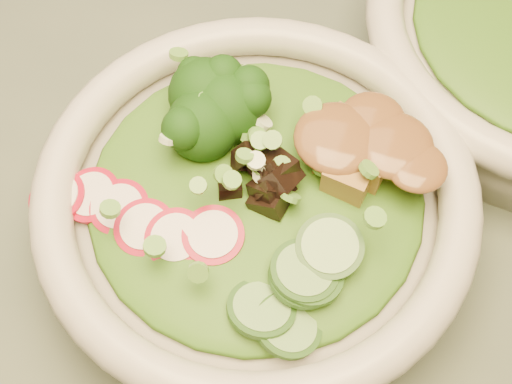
% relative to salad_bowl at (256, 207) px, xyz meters
% --- Properties ---
extents(salad_bowl, '(0.28, 0.28, 0.08)m').
position_rel_salad_bowl_xyz_m(salad_bowl, '(0.00, 0.00, 0.00)').
color(salad_bowl, beige).
rests_on(salad_bowl, dining_table).
extents(lettuce_bed, '(0.21, 0.21, 0.03)m').
position_rel_salad_bowl_xyz_m(lettuce_bed, '(0.00, -0.00, 0.02)').
color(lettuce_bed, '#2A5912').
rests_on(lettuce_bed, salad_bowl).
extents(broccoli_florets, '(0.11, 0.10, 0.05)m').
position_rel_salad_bowl_xyz_m(broccoli_florets, '(-0.04, 0.05, 0.04)').
color(broccoli_florets, black).
rests_on(broccoli_florets, salad_bowl).
extents(radish_slices, '(0.12, 0.09, 0.02)m').
position_rel_salad_bowl_xyz_m(radish_slices, '(-0.05, -0.04, 0.03)').
color(radish_slices, '#A10C23').
rests_on(radish_slices, salad_bowl).
extents(cucumber_slices, '(0.10, 0.10, 0.04)m').
position_rel_salad_bowl_xyz_m(cucumber_slices, '(0.04, -0.06, 0.03)').
color(cucumber_slices, '#81B162').
rests_on(cucumber_slices, salad_bowl).
extents(mushroom_heap, '(0.10, 0.10, 0.04)m').
position_rel_salad_bowl_xyz_m(mushroom_heap, '(0.01, 0.01, 0.04)').
color(mushroom_heap, black).
rests_on(mushroom_heap, salad_bowl).
extents(tofu_cubes, '(0.11, 0.10, 0.04)m').
position_rel_salad_bowl_xyz_m(tofu_cubes, '(0.05, 0.04, 0.03)').
color(tofu_cubes, olive).
rests_on(tofu_cubes, salad_bowl).
extents(peanut_sauce, '(0.07, 0.06, 0.02)m').
position_rel_salad_bowl_xyz_m(peanut_sauce, '(0.05, 0.04, 0.05)').
color(peanut_sauce, brown).
rests_on(peanut_sauce, tofu_cubes).
extents(scallion_garnish, '(0.20, 0.20, 0.03)m').
position_rel_salad_bowl_xyz_m(scallion_garnish, '(0.00, 0.00, 0.05)').
color(scallion_garnish, '#5D9B36').
rests_on(scallion_garnish, salad_bowl).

